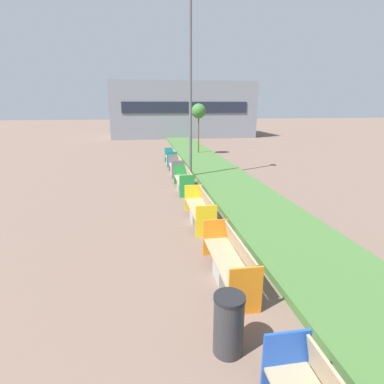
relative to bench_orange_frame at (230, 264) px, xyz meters
The scene contains 10 objects.
planter_grass_strip 4.41m from the bench_orange_frame, 59.11° to the left, with size 2.80×120.00×0.18m.
building_backdrop 32.51m from the bench_orange_frame, 84.58° to the left, with size 16.57×7.76×6.29m.
bench_orange_frame is the anchor object (origin of this frame).
bench_yellow_frame 3.39m from the bench_orange_frame, 90.00° to the left, with size 0.65×2.32×0.94m.
bench_green_frame 7.23m from the bench_orange_frame, 90.01° to the left, with size 0.65×2.26×0.94m.
bench_grey_frame 10.47m from the bench_orange_frame, 90.02° to the left, with size 0.65×2.05×0.94m.
bench_teal_frame 13.49m from the bench_orange_frame, 90.02° to the left, with size 0.65×1.91×0.94m.
litter_bin 2.00m from the bench_orange_frame, 106.53° to the right, with size 0.47×0.47×0.97m.
street_lamp_post 10.39m from the bench_orange_frame, 86.27° to the left, with size 0.24×0.44×8.91m.
sapling_tree_far 17.46m from the bench_orange_frame, 81.92° to the left, with size 1.07×1.07×3.79m.
Camera 1 is at (-0.76, 2.70, 3.62)m, focal length 28.00 mm.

